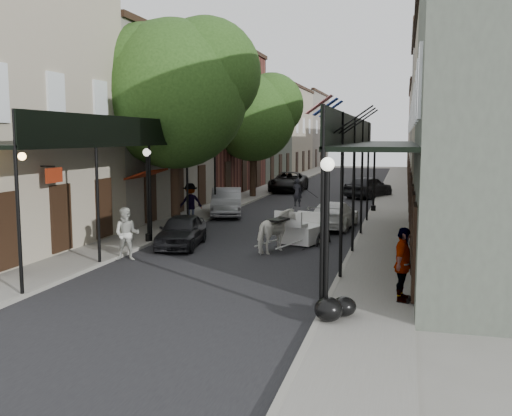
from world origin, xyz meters
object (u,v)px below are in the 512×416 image
Objects in this scene: car_right_near at (334,215)px; horse at (276,231)px; lamppost_right_far at (374,177)px; pedestrian_walking at (127,234)px; pedestrian_sidewalk_left at (190,203)px; pedestrian_sidewalk_right at (403,265)px; lamppost_right_near at (326,236)px; tree_near at (183,88)px; lamppost_left at (148,193)px; carriage at (308,217)px; car_left_mid at (227,202)px; car_left_far at (289,182)px; car_right_far at (369,187)px; car_left_near at (181,231)px; tree_far at (258,114)px.

horse is at bearing 82.54° from car_right_near.
lamppost_right_far is 16.85m from pedestrian_walking.
pedestrian_sidewalk_left is 1.00× the size of pedestrian_sidewalk_right.
lamppost_right_near reaches higher than pedestrian_sidewalk_right.
lamppost_right_far is at bearing 43.31° from tree_near.
lamppost_left reaches higher than carriage.
tree_near is 7.37m from car_left_mid.
lamppost_right_near is at bearing -79.13° from car_left_far.
tree_near reaches higher than lamppost_left.
lamppost_right_near is 9.17m from pedestrian_walking.
carriage is at bearing -78.63° from car_left_far.
lamppost_right_near is 18.49m from car_left_mid.
car_left_far is (1.04, 23.18, -1.28)m from lamppost_left.
car_left_near is at bearing 98.12° from car_right_far.
tree_far is 4.52× the size of pedestrian_sidewalk_left.
car_left_near is (1.78, -5.57, -0.44)m from pedestrian_sidewalk_left.
lamppost_right_near reaches higher than car_left_near.
car_right_near is (0.60, 3.93, -0.41)m from carriage.
car_left_mid is at bearing 82.57° from tree_near.
lamppost_left is 9.05m from car_right_near.
car_left_mid reaches higher than car_left_near.
pedestrian_sidewalk_right is 10.28m from car_left_near.
lamppost_left is at bearing -94.64° from car_left_far.
lamppost_left reaches higher than car_left_far.
car_left_near is (0.90, 2.77, -0.29)m from pedestrian_walking.
tree_far reaches higher than pedestrian_sidewalk_right.
car_right_near is (5.66, -17.26, -0.14)m from car_left_far.
lamppost_right_far is 10.83m from pedestrian_sidewalk_left.
horse is at bearing -78.55° from car_left_mid.
tree_near is 2.60× the size of lamppost_right_near.
car_right_far is (2.08, 20.51, -0.03)m from horse.
pedestrian_sidewalk_left is (-0.28, 5.34, -0.98)m from lamppost_left.
lamppost_left is 2.07m from car_left_near.
car_left_far is at bearing 73.16° from pedestrian_walking.
pedestrian_sidewalk_right is 17.63m from car_left_mid.
lamppost_right_far is (8.35, -6.18, -3.79)m from tree_far.
horse is 20.62m from car_right_far.
tree_far is 1.55× the size of car_left_far.
pedestrian_walking is 0.97× the size of pedestrian_sidewalk_right.
lamppost_left is at bearing 94.10° from car_right_far.
carriage is 0.59× the size of car_left_mid.
lamppost_left is at bearing -109.66° from car_left_mid.
tree_near is at bearing 124.27° from lamppost_right_near.
lamppost_right_near is 0.82× the size of car_left_mid.
car_right_near is at bearing 41.46° from lamppost_left.
car_right_far is (-2.48, 26.26, -0.29)m from pedestrian_sidewalk_right.
carriage is at bearing 35.25° from pedestrian_sidewalk_right.
pedestrian_sidewalk_right is at bearing -74.16° from car_left_mid.
pedestrian_sidewalk_right is 0.42× the size of car_left_mid.
lamppost_right_far reaches higher than carriage.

